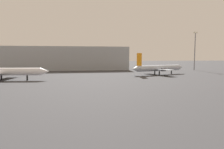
# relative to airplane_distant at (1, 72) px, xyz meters

# --- Properties ---
(airplane_distant) EXTENTS (30.64, 26.17, 8.20)m
(airplane_distant) POSITION_rel_airplane_distant_xyz_m (0.00, 0.00, 0.00)
(airplane_distant) COLOR white
(airplane_distant) RESTS_ON ground_plane
(airplane_far_left) EXTENTS (27.73, 17.61, 9.31)m
(airplane_far_left) POSITION_rel_airplane_distant_xyz_m (59.75, 10.83, -0.06)
(airplane_far_left) COLOR #B2BCCC
(airplane_far_left) RESTS_ON ground_plane
(light_mast_right) EXTENTS (2.40, 0.50, 21.60)m
(light_mast_right) POSITION_rel_airplane_distant_xyz_m (90.70, 33.38, 9.12)
(light_mast_right) COLOR slate
(light_mast_right) RESTS_ON ground_plane
(terminal_building) EXTENTS (74.49, 19.49, 13.33)m
(terminal_building) POSITION_rel_airplane_distant_xyz_m (17.28, 50.49, 3.71)
(terminal_building) COLOR #999EA3
(terminal_building) RESTS_ON ground_plane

